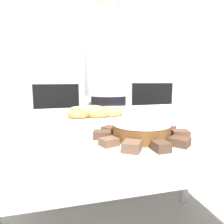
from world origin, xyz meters
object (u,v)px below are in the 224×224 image
Objects in this scene: office_chair_right at (154,134)px; person_standing at (108,89)px; frosted_cake at (141,129)px; plate_cake at (141,140)px; office_chair_left at (56,141)px; plate_donuts at (94,115)px.

person_standing is at bearing -162.01° from office_chair_right.
office_chair_right is 4.76× the size of frosted_cake.
person_standing is at bearing 81.38° from plate_cake.
plate_cake is (-0.17, -1.15, -0.09)m from person_standing.
office_chair_left is 0.91m from office_chair_right.
office_chair_left is 2.67× the size of plate_donuts.
office_chair_left is 1.28m from plate_cake.
office_chair_left is (-0.44, 0.05, -0.44)m from person_standing.
person_standing reaches higher than frosted_cake.
frosted_cake is (0.07, -0.48, 0.04)m from plate_donuts.
office_chair_right is 1.07m from plate_donuts.
plate_cake is at bearing -106.06° from office_chair_right.
office_chair_right is 1.41m from frosted_cake.
frosted_cake reaches higher than plate_donuts.
plate_cake is 0.04m from frosted_cake.
person_standing is 1.84× the size of office_chair_left.
plate_cake is (0.27, -1.20, 0.34)m from office_chair_left.
plate_cake is at bearing -81.52° from plate_donuts.
frosted_cake is at bearing -98.62° from person_standing.
plate_donuts is at bearing -122.55° from office_chair_right.
person_standing is at bearing 81.38° from frosted_cake.
office_chair_right is 2.67× the size of plate_donuts.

